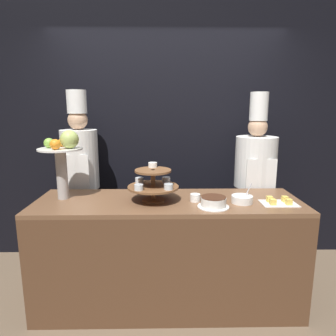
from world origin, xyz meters
name	(u,v)px	position (x,y,z in m)	size (l,w,h in m)	color
ground_plane	(169,328)	(0.00, 0.00, 0.00)	(14.00, 14.00, 0.00)	brown
wall_back	(167,133)	(0.00, 1.31, 1.40)	(10.00, 0.06, 2.80)	black
buffet_counter	(168,252)	(0.00, 0.35, 0.46)	(2.18, 0.69, 0.93)	brown
tiered_stand	(153,183)	(-0.12, 0.32, 1.08)	(0.41, 0.41, 0.30)	brown
fruit_pedestal	(63,154)	(-0.86, 0.40, 1.31)	(0.36, 0.36, 0.57)	#B2ADA8
cake_round	(213,202)	(0.34, 0.16, 0.97)	(0.24, 0.24, 0.08)	white
cup_white	(195,198)	(0.22, 0.31, 0.96)	(0.08, 0.08, 0.06)	white
cake_square_tray	(279,202)	(0.88, 0.23, 0.95)	(0.28, 0.19, 0.05)	white
serving_bowl_near	(242,199)	(0.59, 0.26, 0.96)	(0.17, 0.17, 0.16)	white
chef_left	(81,174)	(-0.87, 0.92, 1.02)	(0.36, 0.36, 1.84)	#38332D
chef_center_left	(255,178)	(0.89, 0.92, 0.97)	(0.41, 0.41, 1.83)	black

